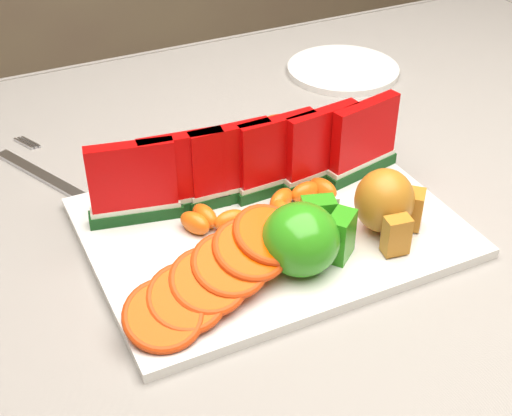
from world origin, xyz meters
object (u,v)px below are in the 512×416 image
platter (270,227)px  side_plate (343,69)px  apple_cluster (306,237)px  fork (40,172)px  pear_cluster (387,203)px

platter → side_plate: 0.44m
apple_cluster → side_plate: apple_cluster is taller
platter → fork: platter is taller
pear_cluster → side_plate: 0.44m
platter → pear_cluster: (0.11, -0.07, 0.04)m
apple_cluster → fork: 0.38m
apple_cluster → platter: bearing=91.2°
side_plate → fork: side_plate is taller
pear_cluster → side_plate: (0.19, 0.39, -0.05)m
apple_cluster → pear_cluster: (0.10, 0.01, 0.01)m
side_plate → fork: size_ratio=1.12×
apple_cluster → side_plate: (0.30, 0.40, -0.04)m
apple_cluster → fork: size_ratio=0.61×
platter → apple_cluster: 0.09m
platter → apple_cluster: bearing=-88.8°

